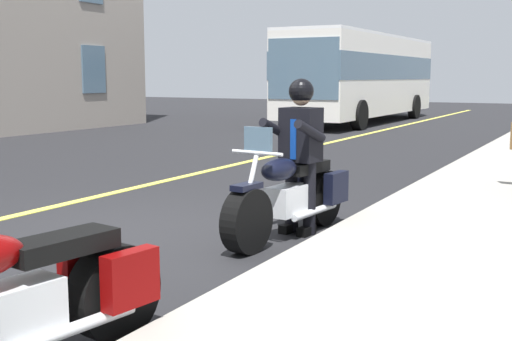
# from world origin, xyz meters

# --- Properties ---
(ground_plane) EXTENTS (80.00, 80.00, 0.00)m
(ground_plane) POSITION_xyz_m (0.00, 0.00, 0.00)
(ground_plane) COLOR black
(lane_center_stripe) EXTENTS (60.00, 0.16, 0.01)m
(lane_center_stripe) POSITION_xyz_m (0.00, -2.00, 0.01)
(lane_center_stripe) COLOR #E5DB4C
(lane_center_stripe) RESTS_ON ground_plane
(motorcycle_main) EXTENTS (2.22, 0.73, 1.26)m
(motorcycle_main) POSITION_xyz_m (-0.72, 1.54, 0.45)
(motorcycle_main) COLOR black
(motorcycle_main) RESTS_ON ground_plane
(rider_main) EXTENTS (0.66, 0.59, 1.74)m
(rider_main) POSITION_xyz_m (-0.91, 1.56, 1.04)
(rider_main) COLOR black
(rider_main) RESTS_ON ground_plane
(motorcycle_parked) EXTENTS (2.21, 0.81, 1.26)m
(motorcycle_parked) POSITION_xyz_m (3.13, 1.64, 0.45)
(motorcycle_parked) COLOR black
(motorcycle_parked) RESTS_ON ground_plane
(bus_near) EXTENTS (11.05, 2.70, 3.30)m
(bus_near) POSITION_xyz_m (-18.49, -3.93, 1.87)
(bus_near) COLOR white
(bus_near) RESTS_ON ground_plane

